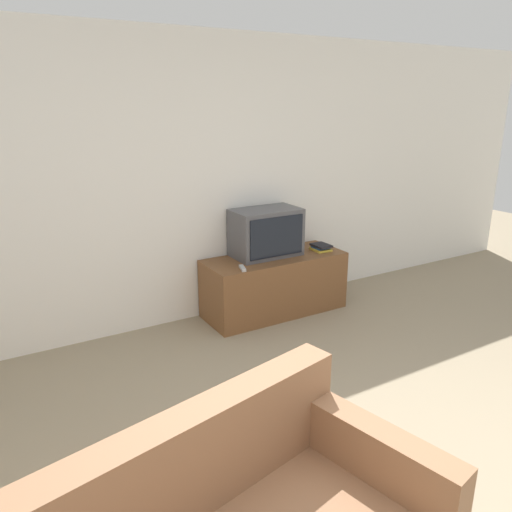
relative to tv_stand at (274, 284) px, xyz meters
name	(u,v)px	position (x,y,z in m)	size (l,w,h in m)	color
wall_back	(186,183)	(-0.75, 0.32, 1.01)	(9.00, 0.06, 2.60)	white
tv_stand	(274,284)	(0.00, 0.00, 0.00)	(1.39, 0.54, 0.57)	brown
television	(266,233)	(-0.05, 0.08, 0.52)	(0.65, 0.39, 0.46)	#4C4C51
book_stack	(321,247)	(0.51, -0.06, 0.32)	(0.17, 0.20, 0.06)	gold
remote_on_stand	(243,268)	(-0.46, -0.18, 0.30)	(0.08, 0.15, 0.02)	#B7B7B7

